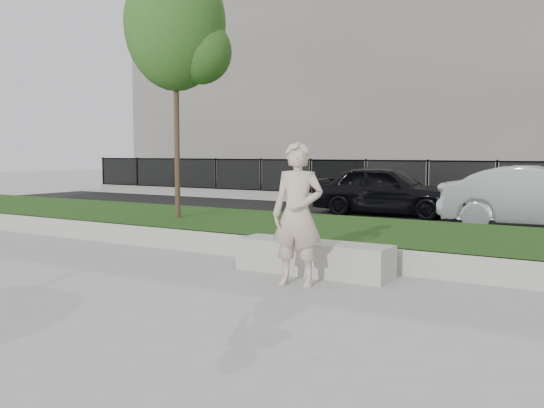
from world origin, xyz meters
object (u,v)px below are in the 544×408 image
Objects in this scene: book at (311,242)px; car_silver at (542,198)px; stone_bench at (313,258)px; young_tree at (179,29)px; car_dark at (386,190)px; man at (298,214)px.

book is 0.06× the size of car_silver.
car_silver is at bearing 73.18° from stone_bench.
car_silver reaches higher than stone_bench.
young_tree is at bearing 143.58° from book.
young_tree is at bearing 155.00° from car_dark.
book reaches higher than stone_bench.
book is 0.04× the size of young_tree.
stone_bench is 0.54× the size of car_silver.
stone_bench is 7.54m from car_silver.
car_silver is at bearing 36.09° from young_tree.
man is 9.48m from car_dark.
man is at bearing 160.03° from car_silver.
stone_bench is at bearing 92.23° from man.
man reaches higher than stone_bench.
car_silver is at bearing -108.56° from car_dark.
stone_bench is at bearing 157.17° from car_silver.
young_tree is (-4.57, 2.28, 4.30)m from stone_bench.
book is 6.58m from young_tree.
car_dark is at bearing 68.58° from car_silver.
young_tree reaches higher than car_dark.
man is 0.35× the size of young_tree.
stone_bench is 9.83× the size of book.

